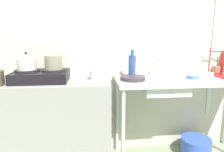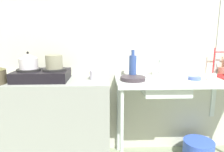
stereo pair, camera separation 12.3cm
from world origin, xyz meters
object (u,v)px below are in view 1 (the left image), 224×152
(cup_by_rack, at_px, (210,76))
(sink_basin, at_px, (164,86))
(utensil_jar, at_px, (217,70))
(faucet, at_px, (159,61))
(percolator, at_px, (95,71))
(small_bowl_on_drainboard, at_px, (192,77))
(frying_pan, at_px, (133,78))
(stove, at_px, (41,76))
(pot_on_right_burner, at_px, (53,62))
(bucket_on_floor, at_px, (196,147))
(pot_on_left_burner, at_px, (27,62))
(bottle_by_sink, at_px, (132,66))

(cup_by_rack, bearing_deg, sink_basin, 175.19)
(utensil_jar, bearing_deg, faucet, -171.28)
(percolator, relative_size, faucet, 0.73)
(small_bowl_on_drainboard, bearing_deg, frying_pan, -179.92)
(stove, xyz_separation_m, sink_basin, (1.21, -0.05, -0.12))
(frying_pan, xyz_separation_m, cup_by_rack, (0.78, -0.05, 0.02))
(frying_pan, distance_m, utensil_jar, 1.06)
(pot_on_right_burner, distance_m, frying_pan, 0.79)
(sink_basin, xyz_separation_m, bucket_on_floor, (0.43, 0.06, -0.73))
(pot_on_right_burner, relative_size, sink_basin, 0.37)
(pot_on_right_burner, height_order, percolator, pot_on_right_burner)
(stove, bearing_deg, frying_pan, -2.61)
(percolator, relative_size, frying_pan, 0.75)
(percolator, height_order, bucket_on_floor, percolator)
(sink_basin, bearing_deg, frying_pan, 178.35)
(faucet, height_order, frying_pan, faucet)
(faucet, xyz_separation_m, bucket_on_floor, (0.44, -0.08, -0.97))
(sink_basin, bearing_deg, bucket_on_floor, 7.69)
(pot_on_left_burner, bearing_deg, faucet, 4.05)
(pot_on_left_burner, relative_size, small_bowl_on_drainboard, 1.45)
(percolator, height_order, sink_basin, percolator)
(percolator, xyz_separation_m, sink_basin, (0.69, -0.08, -0.16))
(faucet, bearing_deg, small_bowl_on_drainboard, -23.23)
(cup_by_rack, xyz_separation_m, small_bowl_on_drainboard, (-0.16, 0.05, -0.02))
(bottle_by_sink, xyz_separation_m, utensil_jar, (1.02, 0.13, -0.08))
(faucet, height_order, small_bowl_on_drainboard, faucet)
(stove, xyz_separation_m, cup_by_rack, (1.67, -0.09, -0.02))
(pot_on_right_burner, distance_m, small_bowl_on_drainboard, 1.40)
(stove, height_order, bottle_by_sink, bottle_by_sink)
(stove, height_order, frying_pan, stove)
(stove, relative_size, bucket_on_floor, 1.57)
(pot_on_left_burner, xyz_separation_m, utensil_jar, (2.05, 0.20, -0.14))
(frying_pan, height_order, utensil_jar, utensil_jar)
(pot_on_left_burner, distance_m, sink_basin, 1.36)
(stove, distance_m, faucet, 1.21)
(pot_on_right_burner, bearing_deg, utensil_jar, 6.48)
(percolator, distance_m, bottle_by_sink, 0.39)
(pot_on_left_burner, bearing_deg, bottle_by_sink, 4.00)
(pot_on_left_burner, bearing_deg, utensil_jar, 5.71)
(pot_on_right_burner, xyz_separation_m, utensil_jar, (1.80, 0.20, -0.14))
(sink_basin, bearing_deg, utensil_jar, 19.58)
(pot_on_left_burner, bearing_deg, small_bowl_on_drainboard, -1.39)
(small_bowl_on_drainboard, bearing_deg, utensil_jar, 30.63)
(sink_basin, relative_size, small_bowl_on_drainboard, 3.54)
(faucet, distance_m, frying_pan, 0.37)
(stove, bearing_deg, sink_basin, -2.36)
(pot_on_left_burner, bearing_deg, bucket_on_floor, 0.28)
(frying_pan, relative_size, utensil_jar, 1.22)
(sink_basin, xyz_separation_m, small_bowl_on_drainboard, (0.30, 0.01, 0.09))
(pot_on_left_burner, distance_m, cup_by_rack, 1.80)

